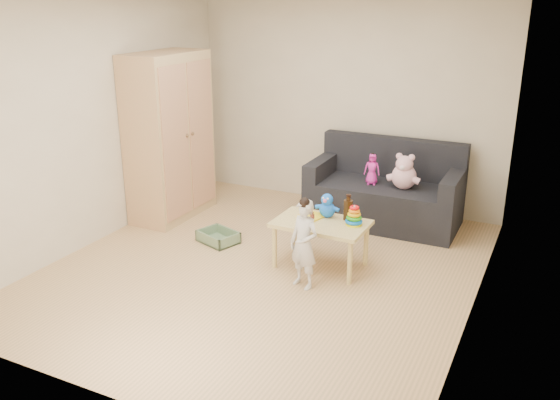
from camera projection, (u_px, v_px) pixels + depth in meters
The scene contains 13 objects.
room at pixel (263, 141), 5.51m from camera, with size 4.50×4.50×4.50m.
wardrobe at pixel (169, 137), 7.05m from camera, with size 0.55×1.10×1.97m, color tan.
sofa at pixel (383, 203), 7.02m from camera, with size 1.74×0.87×0.49m, color black.
play_table at pixel (321, 244), 5.90m from camera, with size 0.91×0.57×0.48m, color #EAD280.
storage_bin at pixel (218, 237), 6.53m from camera, with size 0.42×0.31×0.13m, color #64815E, non-canonical shape.
toddler at pixel (304, 245), 5.43m from camera, with size 0.31×0.21×0.83m, color silver.
pink_bear at pixel (404, 174), 6.72m from camera, with size 0.30×0.26×0.35m, color #FEBBCC, non-canonical shape.
doll at pixel (372, 169), 6.87m from camera, with size 0.18×0.12×0.36m, color #F02DB4.
ring_stacker at pixel (354, 217), 5.72m from camera, with size 0.17×0.17×0.20m.
brown_bottle at pixel (348, 209), 5.84m from camera, with size 0.09×0.09×0.26m.
blue_plush at pixel (327, 205), 5.91m from camera, with size 0.21×0.16×0.25m, color #1C71FF, non-canonical shape.
wooden_figure at pixel (312, 217), 5.80m from camera, with size 0.04×0.04×0.11m, color brown, non-canonical shape.
yellow_book at pixel (312, 216), 5.95m from camera, with size 0.22×0.22×0.02m, color yellow.
Camera 1 is at (2.51, -4.76, 2.61)m, focal length 38.00 mm.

